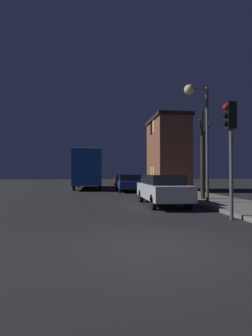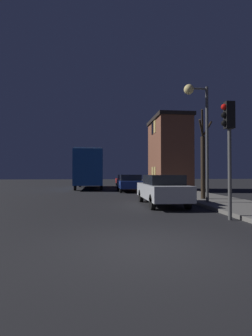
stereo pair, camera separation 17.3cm
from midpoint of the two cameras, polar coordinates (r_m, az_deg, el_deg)
ground_plane at (r=5.76m, az=6.08°, el=-16.75°), size 120.00×120.00×0.00m
brick_building at (r=23.89m, az=9.50°, el=3.25°), size 2.99×5.67×6.37m
streetlamp at (r=13.40m, az=15.73°, el=10.98°), size 1.21×0.49×5.69m
traffic_light at (r=9.43m, az=21.91°, el=6.78°), size 0.43×0.24×3.93m
bare_tree at (r=14.89m, az=16.74°, el=1.45°), size 0.72×0.87×4.74m
bus at (r=26.59m, az=-7.74°, el=0.33°), size 2.53×9.08×3.73m
car_near_lane at (r=12.76m, az=8.22°, el=-4.55°), size 1.72×4.67×1.46m
car_mid_lane at (r=21.99m, az=1.00°, el=-3.16°), size 1.87×4.43×1.42m
car_far_lane at (r=30.76m, az=-0.27°, el=-2.63°), size 1.73×4.47×1.35m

